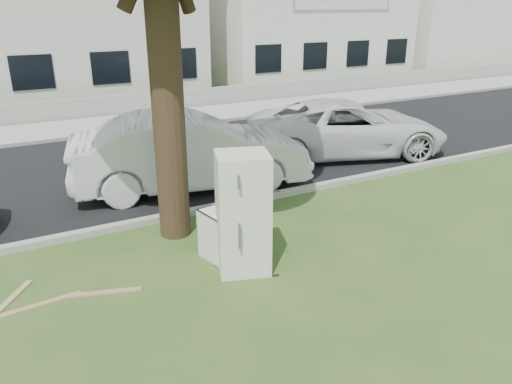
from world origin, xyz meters
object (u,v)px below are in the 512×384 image
fridge (243,213)px  cabinet (234,231)px  car_right (347,128)px  car_center (191,152)px

fridge → cabinet: (0.10, 0.52, -0.53)m
cabinet → car_right: (5.26, 3.73, 0.33)m
fridge → car_right: fridge is taller
fridge → car_center: (0.65, 3.78, -0.09)m
fridge → cabinet: size_ratio=1.80×
fridge → car_center: size_ratio=0.36×
cabinet → car_right: bearing=25.7°
fridge → cabinet: 0.75m
car_center → cabinet: bearing=-177.6°
cabinet → fridge: bearing=-111.0°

